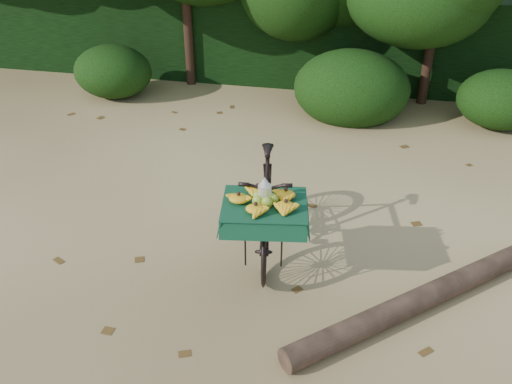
# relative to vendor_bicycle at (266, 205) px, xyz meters

# --- Properties ---
(ground) EXTENTS (80.00, 80.00, 0.00)m
(ground) POSITION_rel_vendor_bicycle_xyz_m (-0.81, -0.07, -0.60)
(ground) COLOR tan
(ground) RESTS_ON ground
(vendor_bicycle) EXTENTS (0.99, 2.00, 1.17)m
(vendor_bicycle) POSITION_rel_vendor_bicycle_xyz_m (0.00, 0.00, 0.00)
(vendor_bicycle) COLOR black
(vendor_bicycle) RESTS_ON ground
(fallen_log) EXTENTS (2.61, 2.38, 0.24)m
(fallen_log) POSITION_rel_vendor_bicycle_xyz_m (1.74, -0.63, -0.48)
(fallen_log) COLOR brown
(fallen_log) RESTS_ON ground
(hedge_backdrop) EXTENTS (26.00, 1.80, 1.80)m
(hedge_backdrop) POSITION_rel_vendor_bicycle_xyz_m (-0.81, 6.23, 0.30)
(hedge_backdrop) COLOR black
(hedge_backdrop) RESTS_ON ground
(bush_clumps) EXTENTS (8.80, 1.70, 0.90)m
(bush_clumps) POSITION_rel_vendor_bicycle_xyz_m (-0.31, 4.23, -0.15)
(bush_clumps) COLOR black
(bush_clumps) RESTS_ON ground
(leaf_litter) EXTENTS (7.00, 7.30, 0.01)m
(leaf_litter) POSITION_rel_vendor_bicycle_xyz_m (-0.81, 0.58, -0.59)
(leaf_litter) COLOR #523715
(leaf_litter) RESTS_ON ground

